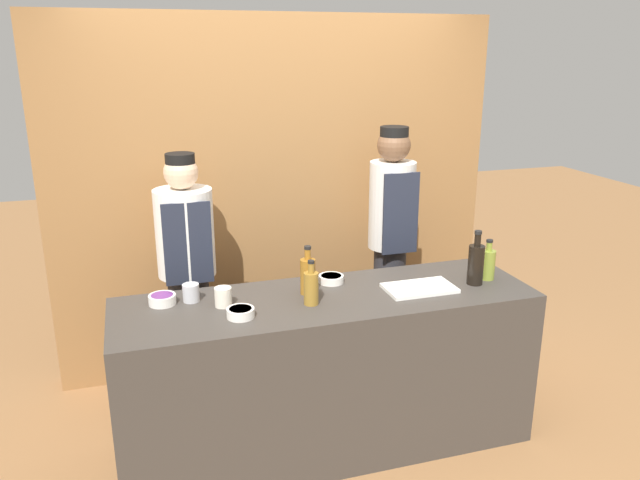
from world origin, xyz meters
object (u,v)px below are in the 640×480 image
object	(u,v)px
sauce_bowl_white	(241,312)
chef_left	(188,273)
bottle_soy	(476,263)
cup_cream	(223,297)
bottle_oil	(488,264)
chef_right	(391,241)
sauce_bowl_purple	(162,299)
sauce_bowl_green	(331,278)
cup_steel	(191,293)
bottle_amber	(308,275)
cutting_board	(420,288)
bottle_vinegar	(311,287)

from	to	relation	value
sauce_bowl_white	chef_left	xyz separation A→B (m)	(-0.18, 0.82, -0.06)
bottle_soy	cup_cream	world-z (taller)	bottle_soy
bottle_oil	cup_cream	world-z (taller)	bottle_oil
chef_right	bottle_soy	bearing A→B (deg)	-76.39
chef_left	sauce_bowl_purple	bearing A→B (deg)	-108.52
sauce_bowl_green	cup_steel	distance (m)	0.79
bottle_amber	cup_steel	xyz separation A→B (m)	(-0.62, 0.08, -0.06)
sauce_bowl_purple	chef_left	world-z (taller)	chef_left
chef_right	chef_left	bearing A→B (deg)	-180.00
bottle_soy	chef_right	bearing A→B (deg)	103.61
sauce_bowl_white	cup_steel	bearing A→B (deg)	126.88
bottle_oil	bottle_amber	xyz separation A→B (m)	(-1.05, 0.09, 0.01)
bottle_soy	sauce_bowl_purple	bearing A→B (deg)	172.54
cutting_board	bottle_amber	size ratio (longest dim) A/B	1.42
bottle_amber	cup_steel	size ratio (longest dim) A/B	2.86
cutting_board	bottle_soy	distance (m)	0.36
bottle_amber	chef_right	bearing A→B (deg)	39.43
cup_cream	cup_steel	bearing A→B (deg)	142.55
bottle_oil	bottle_soy	xyz separation A→B (m)	(-0.11, -0.05, 0.03)
bottle_vinegar	cup_steel	world-z (taller)	bottle_vinegar
cutting_board	bottle_soy	size ratio (longest dim) A/B	1.22
sauce_bowl_purple	bottle_soy	bearing A→B (deg)	-7.46
sauce_bowl_purple	bottle_vinegar	world-z (taller)	bottle_vinegar
bottle_amber	chef_right	world-z (taller)	chef_right
sauce_bowl_white	chef_right	bearing A→B (deg)	35.31
cutting_board	bottle_oil	xyz separation A→B (m)	(0.45, 0.04, 0.08)
sauce_bowl_purple	chef_right	distance (m)	1.61
cup_cream	bottle_soy	bearing A→B (deg)	-4.24
sauce_bowl_white	cup_cream	world-z (taller)	cup_cream
cutting_board	chef_right	distance (m)	0.77
sauce_bowl_green	bottle_oil	world-z (taller)	bottle_oil
bottle_amber	cup_steel	distance (m)	0.62
sauce_bowl_white	bottle_amber	distance (m)	0.46
sauce_bowl_green	bottle_oil	xyz separation A→B (m)	(0.88, -0.21, 0.07)
cutting_board	cup_cream	size ratio (longest dim) A/B	3.79
sauce_bowl_purple	chef_right	size ratio (longest dim) A/B	0.08
bottle_vinegar	cup_steel	size ratio (longest dim) A/B	2.54
sauce_bowl_green	chef_left	bearing A→B (deg)	146.49
bottle_soy	cup_cream	xyz separation A→B (m)	(-1.41, 0.10, -0.07)
cup_cream	bottle_oil	bearing A→B (deg)	-2.06
bottle_amber	cup_cream	bearing A→B (deg)	-175.58
cutting_board	bottle_vinegar	size ratio (longest dim) A/B	1.60
bottle_soy	chef_left	bearing A→B (deg)	153.46
bottle_vinegar	bottle_amber	bearing A→B (deg)	80.59
bottle_amber	bottle_vinegar	distance (m)	0.15
bottle_amber	chef_left	bearing A→B (deg)	133.21
bottle_amber	cup_cream	distance (m)	0.47
chef_left	bottle_oil	bearing A→B (deg)	-23.55
cup_cream	chef_left	world-z (taller)	chef_left
cutting_board	bottle_oil	world-z (taller)	bottle_oil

